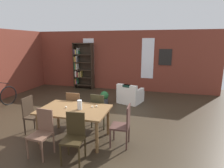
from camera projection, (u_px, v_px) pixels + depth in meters
ground_plane at (83, 123)px, 5.43m from camera, size 10.71×10.71×0.00m
back_wall_brick at (117, 61)px, 9.06m from camera, size 9.23×0.12×2.81m
window_pane_0 at (89, 57)px, 9.33m from camera, size 0.55×0.02×1.82m
window_pane_1 at (148, 59)px, 8.60m from camera, size 0.55×0.02×1.82m
dining_table at (74, 112)px, 4.42m from camera, size 1.61×1.05×0.76m
vase_on_table at (80, 105)px, 4.34m from camera, size 0.11×0.11×0.22m
tealight_candle_0 at (92, 107)px, 4.48m from camera, size 0.04×0.04×0.04m
tealight_candle_1 at (97, 106)px, 4.52m from camera, size 0.04×0.04×0.04m
tealight_candle_2 at (66, 107)px, 4.45m from camera, size 0.04×0.04×0.04m
dining_chair_far_left at (75, 107)px, 5.26m from camera, size 0.43×0.43×0.95m
dining_chair_near_right at (74, 135)px, 3.66m from camera, size 0.43×0.43×0.95m
dining_chair_near_left at (42, 131)px, 3.84m from camera, size 0.43×0.43×0.95m
dining_chair_far_right at (99, 109)px, 5.08m from camera, size 0.43×0.43×0.95m
dining_chair_head_left at (32, 114)px, 4.76m from camera, size 0.40×0.40×0.95m
dining_chair_head_right at (123, 124)px, 4.16m from camera, size 0.41×0.41×0.95m
bookshelf_tall at (82, 66)px, 9.31m from camera, size 0.99×0.34×2.24m
armchair_white at (130, 96)px, 7.22m from camera, size 1.00×1.00×0.75m
potted_plant_by_shelf at (104, 97)px, 7.05m from camera, size 0.31×0.31×0.49m
framed_picture at (165, 57)px, 8.38m from camera, size 0.56×0.03×0.72m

